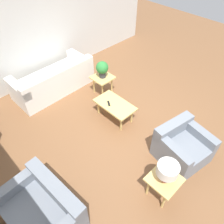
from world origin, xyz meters
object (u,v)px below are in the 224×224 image
object	(u,v)px
sofa	(54,81)
loveseat	(43,211)
armchair	(181,146)
side_table_lamp	(164,182)
coffee_table	(115,106)
potted_plant	(102,68)
side_table_plant	(103,80)
table_lamp	(167,170)

from	to	relation	value
sofa	loveseat	bearing A→B (deg)	52.74
sofa	armchair	bearing A→B (deg)	98.14
sofa	loveseat	size ratio (longest dim) A/B	1.65
side_table_lamp	coffee_table	bearing A→B (deg)	-21.64
armchair	potted_plant	world-z (taller)	potted_plant
sofa	side_table_plant	bearing A→B (deg)	129.65
armchair	loveseat	world-z (taller)	same
side_table_lamp	armchair	bearing A→B (deg)	-76.19
side_table_plant	potted_plant	size ratio (longest dim) A/B	1.17
armchair	potted_plant	size ratio (longest dim) A/B	2.33
sofa	armchair	size ratio (longest dim) A/B	2.09
side_table_plant	table_lamp	distance (m)	2.97
table_lamp	potted_plant	bearing A→B (deg)	-23.10
armchair	side_table_plant	size ratio (longest dim) A/B	1.99
side_table_lamp	table_lamp	xyz separation A→B (m)	(0.00, 0.00, 0.34)
coffee_table	potted_plant	xyz separation A→B (m)	(0.86, -0.42, 0.38)
loveseat	coffee_table	size ratio (longest dim) A/B	1.36
sofa	coffee_table	bearing A→B (deg)	101.38
sofa	side_table_plant	size ratio (longest dim) A/B	4.15
loveseat	side_table_lamp	size ratio (longest dim) A/B	2.51
potted_plant	table_lamp	world-z (taller)	potted_plant
table_lamp	sofa	bearing A→B (deg)	-5.16
armchair	side_table_lamp	xyz separation A→B (m)	(-0.22, 0.89, 0.12)
potted_plant	armchair	bearing A→B (deg)	173.98
sofa	coffee_table	xyz separation A→B (m)	(-1.82, -0.40, 0.07)
potted_plant	table_lamp	bearing A→B (deg)	156.90
coffee_table	side_table_plant	bearing A→B (deg)	-26.12
loveseat	coffee_table	distance (m)	2.50
loveseat	side_table_plant	size ratio (longest dim) A/B	2.51
potted_plant	side_table_plant	bearing A→B (deg)	143.13
potted_plant	sofa	bearing A→B (deg)	40.77
armchair	side_table_lamp	distance (m)	0.93
side_table_plant	armchair	bearing A→B (deg)	173.98
sofa	coffee_table	world-z (taller)	sofa
side_table_lamp	side_table_plant	bearing A→B (deg)	-23.10
side_table_plant	side_table_lamp	xyz separation A→B (m)	(-2.71, 1.16, 0.00)
loveseat	side_table_plant	xyz separation A→B (m)	(1.71, -2.77, 0.13)
side_table_plant	side_table_lamp	size ratio (longest dim) A/B	1.00
potted_plant	loveseat	bearing A→B (deg)	121.65
coffee_table	side_table_lamp	world-z (taller)	side_table_lamp
armchair	table_lamp	world-z (taller)	table_lamp
loveseat	potted_plant	distance (m)	3.28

